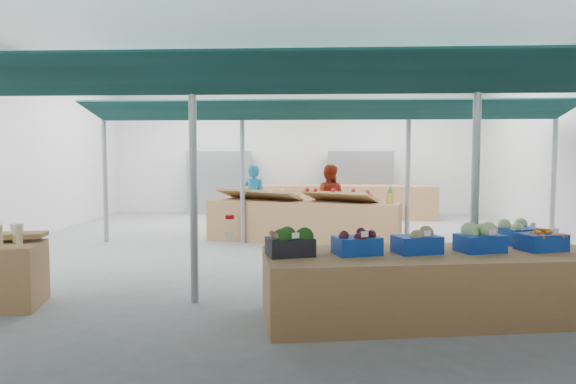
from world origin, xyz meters
The scene contains 22 objects.
floor centered at (0.00, 0.00, 0.00)m, with size 13.00×13.00×0.00m, color slate.
hall centered at (0.00, 1.44, 2.65)m, with size 13.00×13.00×13.00m.
pole_grid centered at (0.75, -1.75, 1.81)m, with size 10.00×4.60×3.00m.
awnings centered at (0.75, -1.75, 2.78)m, with size 9.50×7.08×0.30m.
back_shelving_left centered at (-2.50, 6.00, 1.00)m, with size 2.00×0.50×2.00m, color #B23F33.
back_shelving_right centered at (2.00, 6.00, 1.00)m, with size 2.00×0.50×2.00m, color #B23F33.
veg_counter centered at (1.91, -4.47, 0.38)m, with size 3.90×1.30×0.76m, color olive.
fruit_counter centered at (0.29, 0.75, 0.45)m, with size 4.17×0.99×0.89m, color olive.
far_counter centered at (1.39, 5.09, 0.50)m, with size 5.52×1.10×0.99m, color olive.
vendor_left centered at (-0.91, 1.85, 0.83)m, with size 0.61×0.40×1.67m, color #1B78B4.
vendor_right centered at (0.89, 1.85, 0.83)m, with size 0.81×0.63×1.67m, color maroon.
crate_broccoli centered at (0.25, -4.74, 0.92)m, with size 0.58×0.49×0.35m.
crate_beets centered at (1.00, -4.62, 0.89)m, with size 0.58×0.49×0.29m.
crate_celeriac centered at (1.70, -4.51, 0.90)m, with size 0.58×0.49×0.31m.
crate_cabbage centered at (2.45, -4.39, 0.92)m, with size 0.58×0.49×0.35m.
crate_carrots centered at (3.20, -4.27, 0.87)m, with size 0.58×0.49×0.29m.
sparrow centered at (0.11, -4.90, 1.01)m, with size 0.12×0.09×0.11m.
pole_ribbon centered at (-0.54, -4.00, 1.08)m, with size 0.12×0.12×0.28m.
apple_heap_yellow centered at (-0.70, 0.90, 1.06)m, with size 2.00×1.53×0.27m.
apple_heap_red centered at (1.08, 0.44, 1.06)m, with size 1.65×1.34×0.27m.
pineapple centered at (2.09, 0.18, 1.07)m, with size 0.14×0.14×0.39m.
crate_extra centered at (3.12, -3.78, 0.91)m, with size 0.60×0.53×0.32m.
Camera 1 is at (0.51, -10.39, 1.87)m, focal length 32.00 mm.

